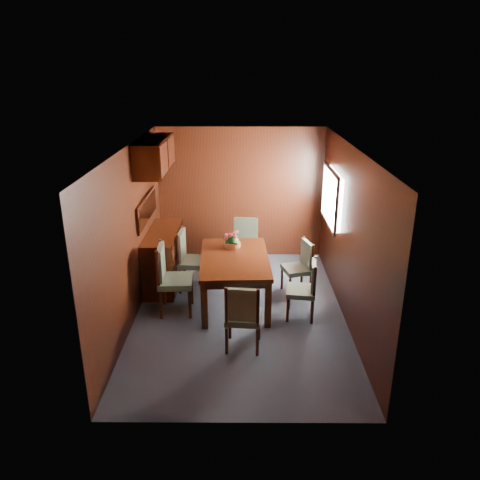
{
  "coord_description": "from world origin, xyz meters",
  "views": [
    {
      "loc": [
        0.04,
        -6.04,
        3.4
      ],
      "look_at": [
        0.0,
        0.23,
        1.05
      ],
      "focal_mm": 35.0,
      "sensor_mm": 36.0,
      "label": 1
    }
  ],
  "objects_px": {
    "sideboard": "(164,258)",
    "chair_left_near": "(170,275)",
    "dining_table": "(235,264)",
    "chair_right_near": "(306,286)",
    "flower_centerpiece": "(233,239)",
    "chair_head": "(243,314)"
  },
  "relations": [
    {
      "from": "chair_left_near",
      "to": "flower_centerpiece",
      "type": "xyz_separation_m",
      "value": [
        0.89,
        0.7,
        0.29
      ]
    },
    {
      "from": "dining_table",
      "to": "sideboard",
      "type": "bearing_deg",
      "value": 147.49
    },
    {
      "from": "dining_table",
      "to": "chair_head",
      "type": "relative_size",
      "value": 1.76
    },
    {
      "from": "chair_right_near",
      "to": "chair_head",
      "type": "xyz_separation_m",
      "value": [
        -0.89,
        -0.84,
        0.03
      ]
    },
    {
      "from": "dining_table",
      "to": "chair_left_near",
      "type": "distance_m",
      "value": 0.97
    },
    {
      "from": "dining_table",
      "to": "chair_head",
      "type": "distance_m",
      "value": 1.29
    },
    {
      "from": "chair_right_near",
      "to": "flower_centerpiece",
      "type": "height_order",
      "value": "flower_centerpiece"
    },
    {
      "from": "chair_right_near",
      "to": "chair_left_near",
      "type": "bearing_deg",
      "value": 93.62
    },
    {
      "from": "dining_table",
      "to": "chair_right_near",
      "type": "height_order",
      "value": "chair_right_near"
    },
    {
      "from": "dining_table",
      "to": "chair_left_near",
      "type": "xyz_separation_m",
      "value": [
        -0.92,
        -0.28,
        -0.06
      ]
    },
    {
      "from": "chair_left_near",
      "to": "chair_head",
      "type": "relative_size",
      "value": 1.13
    },
    {
      "from": "dining_table",
      "to": "flower_centerpiece",
      "type": "xyz_separation_m",
      "value": [
        -0.04,
        0.42,
        0.23
      ]
    },
    {
      "from": "sideboard",
      "to": "flower_centerpiece",
      "type": "bearing_deg",
      "value": -12.68
    },
    {
      "from": "sideboard",
      "to": "flower_centerpiece",
      "type": "xyz_separation_m",
      "value": [
        1.13,
        -0.25,
        0.42
      ]
    },
    {
      "from": "dining_table",
      "to": "chair_left_near",
      "type": "height_order",
      "value": "chair_left_near"
    },
    {
      "from": "chair_head",
      "to": "flower_centerpiece",
      "type": "distance_m",
      "value": 1.74
    },
    {
      "from": "sideboard",
      "to": "chair_left_near",
      "type": "xyz_separation_m",
      "value": [
        0.25,
        -0.96,
        0.13
      ]
    },
    {
      "from": "chair_left_near",
      "to": "flower_centerpiece",
      "type": "bearing_deg",
      "value": 125.62
    },
    {
      "from": "chair_left_near",
      "to": "chair_head",
      "type": "height_order",
      "value": "chair_left_near"
    },
    {
      "from": "chair_left_near",
      "to": "flower_centerpiece",
      "type": "relative_size",
      "value": 3.93
    },
    {
      "from": "chair_left_near",
      "to": "dining_table",
      "type": "bearing_deg",
      "value": 104.35
    },
    {
      "from": "sideboard",
      "to": "chair_head",
      "type": "bearing_deg",
      "value": -56.44
    }
  ]
}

